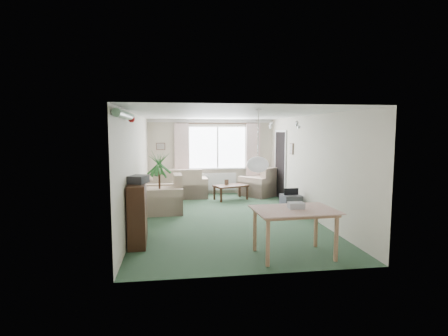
{
  "coord_description": "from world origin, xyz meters",
  "views": [
    {
      "loc": [
        -1.16,
        -7.91,
        2.04
      ],
      "look_at": [
        0.0,
        0.3,
        1.15
      ],
      "focal_mm": 28.0,
      "sensor_mm": 36.0,
      "label": 1
    }
  ],
  "objects": [
    {
      "name": "hifi_box",
      "position": [
        -1.81,
        -1.59,
        1.17
      ],
      "size": [
        0.38,
        0.42,
        0.14
      ],
      "primitive_type": "cube",
      "rotation": [
        0.0,
        0.0,
        -0.35
      ],
      "color": "#313035",
      "rests_on": "bookshelf"
    },
    {
      "name": "pendant_lamp",
      "position": [
        0.2,
        -2.3,
        1.48
      ],
      "size": [
        0.36,
        0.36,
        0.36
      ],
      "primitive_type": "sphere",
      "color": "white"
    },
    {
      "name": "sofa",
      "position": [
        -1.1,
        2.75,
        0.45
      ],
      "size": [
        1.82,
        1.01,
        0.9
      ],
      "primitive_type": "cube",
      "rotation": [
        0.0,
        0.0,
        3.17
      ],
      "color": "beige",
      "rests_on": "ground"
    },
    {
      "name": "doorway",
      "position": [
        1.99,
        2.2,
        1.0
      ],
      "size": [
        0.03,
        0.95,
        2.0
      ],
      "primitive_type": "cube",
      "color": "black"
    },
    {
      "name": "bauble_cluster_b",
      "position": [
        1.6,
        -0.3,
        2.22
      ],
      "size": [
        0.2,
        0.2,
        0.2
      ],
      "primitive_type": "sphere",
      "color": "silver"
    },
    {
      "name": "wall_picture_back",
      "position": [
        -1.6,
        3.23,
        1.55
      ],
      "size": [
        0.28,
        0.03,
        0.22
      ],
      "primitive_type": "cube",
      "color": "brown"
    },
    {
      "name": "curtain_rod",
      "position": [
        0.2,
        3.15,
        2.27
      ],
      "size": [
        2.6,
        0.03,
        0.03
      ],
      "primitive_type": "cube",
      "color": "black"
    },
    {
      "name": "coffee_table",
      "position": [
        0.47,
        2.18,
        0.22
      ],
      "size": [
        1.09,
        0.83,
        0.44
      ],
      "primitive_type": "cube",
      "rotation": [
        0.0,
        0.0,
        0.34
      ],
      "color": "black",
      "rests_on": "ground"
    },
    {
      "name": "tinsel_garland",
      "position": [
        -1.92,
        -2.3,
        2.28
      ],
      "size": [
        1.6,
        1.6,
        0.12
      ],
      "primitive_type": "cylinder",
      "color": "#196626"
    },
    {
      "name": "curtain_right",
      "position": [
        1.35,
        3.13,
        1.27
      ],
      "size": [
        0.45,
        0.08,
        2.0
      ],
      "primitive_type": "cube",
      "color": "beige"
    },
    {
      "name": "gift_box",
      "position": [
        0.78,
        -2.55,
        0.82
      ],
      "size": [
        0.26,
        0.19,
        0.12
      ],
      "primitive_type": "cube",
      "rotation": [
        0.0,
        0.0,
        -0.03
      ],
      "color": "#AFB1BA",
      "rests_on": "dining_table"
    },
    {
      "name": "armchair_corner",
      "position": [
        1.48,
        2.73,
        0.45
      ],
      "size": [
        1.38,
        1.37,
        0.9
      ],
      "primitive_type": "cube",
      "rotation": [
        0.0,
        0.0,
        3.8
      ],
      "color": "beige",
      "rests_on": "ground"
    },
    {
      "name": "armchair_left",
      "position": [
        -1.5,
        0.85,
        0.47
      ],
      "size": [
        1.04,
        1.09,
        0.95
      ],
      "primitive_type": "cube",
      "rotation": [
        0.0,
        0.0,
        -1.54
      ],
      "color": "tan",
      "rests_on": "ground"
    },
    {
      "name": "pet_bed",
      "position": [
        1.43,
        0.34,
        0.07
      ],
      "size": [
        0.79,
        0.79,
        0.13
      ],
      "primitive_type": "cylinder",
      "rotation": [
        0.0,
        0.0,
        -0.24
      ],
      "color": "navy",
      "rests_on": "ground"
    },
    {
      "name": "tv_cube",
      "position": [
        1.7,
        0.35,
        0.22
      ],
      "size": [
        0.47,
        0.51,
        0.44
      ],
      "primitive_type": "cube",
      "rotation": [
        0.0,
        0.0,
        0.06
      ],
      "color": "#343438",
      "rests_on": "ground"
    },
    {
      "name": "curtain_left",
      "position": [
        -0.95,
        3.13,
        1.27
      ],
      "size": [
        0.45,
        0.08,
        2.0
      ],
      "primitive_type": "cube",
      "color": "beige"
    },
    {
      "name": "bauble_cluster_a",
      "position": [
        1.3,
        0.9,
        2.22
      ],
      "size": [
        0.2,
        0.2,
        0.2
      ],
      "primitive_type": "sphere",
      "color": "silver"
    },
    {
      "name": "wall_picture_right",
      "position": [
        1.98,
        1.2,
        1.55
      ],
      "size": [
        0.03,
        0.24,
        0.3
      ],
      "primitive_type": "cube",
      "color": "brown"
    },
    {
      "name": "window",
      "position": [
        0.2,
        3.23,
        1.5
      ],
      "size": [
        1.8,
        0.03,
        1.3
      ],
      "primitive_type": "cube",
      "color": "white"
    },
    {
      "name": "dining_table",
      "position": [
        0.74,
        -2.6,
        0.38
      ],
      "size": [
        1.25,
        0.87,
        0.76
      ],
      "primitive_type": "cube",
      "rotation": [
        0.0,
        0.0,
        0.05
      ],
      "color": "#A87B5B",
      "rests_on": "ground"
    },
    {
      "name": "houseplant",
      "position": [
        -1.54,
        0.58,
        0.78
      ],
      "size": [
        0.79,
        0.79,
        1.56
      ],
      "primitive_type": "cylinder",
      "rotation": [
        0.0,
        0.0,
        -0.2
      ],
      "color": "#205D20",
      "rests_on": "ground"
    },
    {
      "name": "photo_frame",
      "position": [
        0.35,
        2.22,
        0.52
      ],
      "size": [
        0.12,
        0.03,
        0.16
      ],
      "primitive_type": "cube",
      "rotation": [
        0.0,
        0.0,
        0.07
      ],
      "color": "brown",
      "rests_on": "coffee_table"
    },
    {
      "name": "ground",
      "position": [
        0.0,
        0.0,
        0.0
      ],
      "size": [
        6.5,
        6.5,
        0.0
      ],
      "primitive_type": "plane",
      "color": "#29452F"
    },
    {
      "name": "bookshelf",
      "position": [
        -1.84,
        -1.61,
        0.55
      ],
      "size": [
        0.34,
        0.91,
        1.1
      ],
      "primitive_type": "cube",
      "rotation": [
        0.0,
        0.0,
        0.04
      ],
      "color": "black",
      "rests_on": "ground"
    },
    {
      "name": "radiator",
      "position": [
        0.2,
        3.19,
        0.4
      ],
      "size": [
        1.2,
        0.1,
        0.55
      ],
      "primitive_type": "cube",
      "color": "white"
    }
  ]
}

